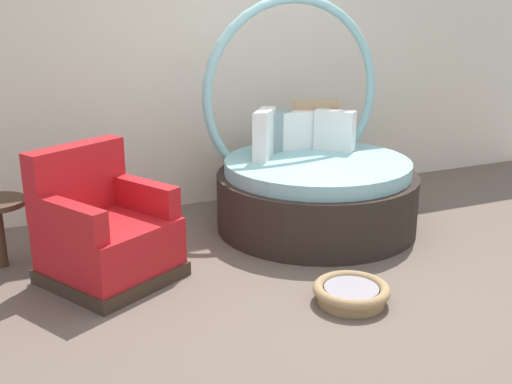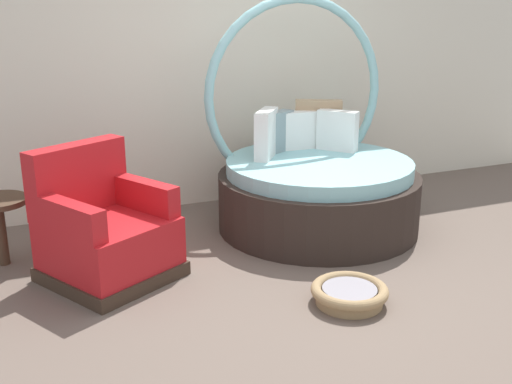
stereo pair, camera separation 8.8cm
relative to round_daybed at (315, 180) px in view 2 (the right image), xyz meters
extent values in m
cube|color=#66564C|center=(-0.56, -1.13, -0.42)|extent=(8.00, 8.00, 0.02)
cube|color=silver|center=(-0.56, 1.03, 1.06)|extent=(8.00, 0.12, 2.94)
cylinder|color=#2D231E|center=(0.00, -0.07, -0.17)|extent=(1.73, 1.73, 0.48)
cylinder|color=#8CC6CC|center=(0.00, -0.07, 0.14)|extent=(1.59, 1.59, 0.12)
torus|color=#8CC6CC|center=(0.00, 0.41, 0.69)|extent=(1.72, 0.08, 1.72)
cube|color=white|center=(0.32, 0.19, 0.38)|extent=(0.32, 0.35, 0.36)
cube|color=tan|center=(0.24, 0.41, 0.41)|extent=(0.43, 0.30, 0.43)
cube|color=white|center=(0.01, 0.38, 0.37)|extent=(0.34, 0.13, 0.34)
cube|color=gray|center=(-0.22, 0.35, 0.38)|extent=(0.37, 0.27, 0.36)
cube|color=white|center=(-0.37, 0.20, 0.40)|extent=(0.34, 0.40, 0.41)
cube|color=#38281E|center=(-1.85, -0.42, -0.36)|extent=(1.08, 1.08, 0.10)
cube|color=red|center=(-1.85, -0.42, -0.14)|extent=(1.03, 1.03, 0.34)
cube|color=red|center=(-2.00, -0.15, 0.28)|extent=(0.74, 0.51, 0.50)
cube|color=red|center=(-2.13, -0.58, 0.14)|extent=(0.43, 0.66, 0.22)
cube|color=red|center=(-1.57, -0.27, 0.14)|extent=(0.43, 0.66, 0.22)
cylinder|color=#9E7F56|center=(-0.48, -1.42, -0.38)|extent=(0.44, 0.44, 0.06)
torus|color=#9E7F56|center=(-0.48, -1.42, -0.31)|extent=(0.51, 0.51, 0.07)
cylinder|color=gray|center=(-0.48, -1.42, -0.32)|extent=(0.36, 0.36, 0.05)
cylinder|color=#473323|center=(-2.56, 0.13, -0.17)|extent=(0.08, 0.08, 0.48)
camera|label=1|loc=(-2.53, -4.55, 1.52)|focal=43.54mm
camera|label=2|loc=(-2.45, -4.58, 1.52)|focal=43.54mm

